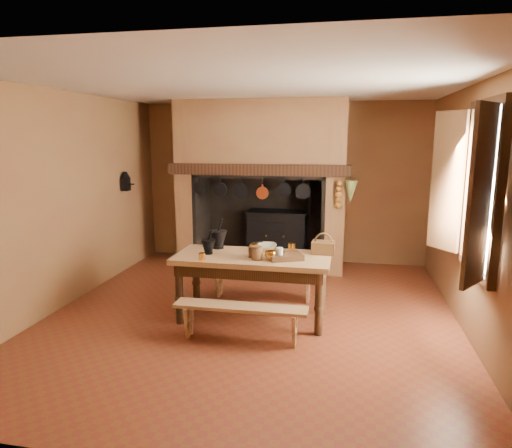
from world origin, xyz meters
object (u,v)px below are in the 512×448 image
at_px(iron_range, 278,236).
at_px(mixing_bowl, 264,247).
at_px(work_table, 252,266).
at_px(coffee_grinder, 254,251).
at_px(bench_front, 241,314).
at_px(wicker_basket, 323,247).

relative_size(iron_range, mixing_bowl, 5.21).
bearing_deg(work_table, coffee_grinder, -57.65).
xyz_separation_m(iron_range, mixing_bowl, (0.17, -2.26, 0.36)).
height_order(iron_range, mixing_bowl, iron_range).
relative_size(coffee_grinder, mixing_bowl, 0.65).
relative_size(work_table, mixing_bowl, 6.05).
relative_size(work_table, bench_front, 1.27).
distance_m(iron_range, work_table, 2.56).
bearing_deg(wicker_basket, bench_front, -130.76).
height_order(mixing_bowl, wicker_basket, wicker_basket).
bearing_deg(mixing_bowl, wicker_basket, -3.11).
bearing_deg(mixing_bowl, work_table, -108.66).
height_order(iron_range, wicker_basket, iron_range).
xyz_separation_m(iron_range, bench_front, (0.08, -3.19, -0.18)).
bearing_deg(work_table, mixing_bowl, 71.34).
xyz_separation_m(coffee_grinder, wicker_basket, (0.79, 0.30, 0.01)).
height_order(iron_range, coffee_grinder, iron_range).
xyz_separation_m(work_table, coffee_grinder, (0.03, -0.05, 0.20)).
xyz_separation_m(iron_range, wicker_basket, (0.91, -2.30, 0.41)).
distance_m(iron_range, bench_front, 3.19).
bearing_deg(iron_range, mixing_bowl, -85.68).
xyz_separation_m(work_table, mixing_bowl, (0.10, 0.28, 0.16)).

